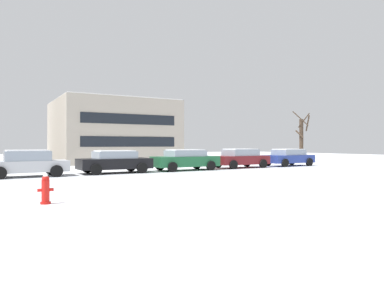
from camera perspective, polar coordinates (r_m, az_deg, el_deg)
The scene contains 8 objects.
fire_hydrant at distance 11.42m, azimuth -22.15°, elevation -6.60°, with size 0.44×0.30×0.87m.
parked_car_silver at distance 21.38m, azimuth -24.62°, elevation -2.76°, with size 4.14×2.17×1.45m.
parked_car_black at distance 22.45m, azimuth -12.13°, elevation -2.70°, with size 4.33×2.17×1.38m.
parked_car_green at distance 24.32m, azimuth -1.05°, elevation -2.47°, with size 4.50×2.10×1.41m.
parked_car_maroon at distance 27.25m, azimuth 7.67°, elevation -2.21°, with size 4.26×2.16×1.43m.
parked_car_blue at distance 30.45m, azimuth 15.01°, elevation -2.02°, with size 4.18×2.19×1.39m.
tree_far_right at distance 36.66m, azimuth 16.94°, elevation 0.81°, with size 1.99×1.82×4.98m.
building_far_right at distance 37.37m, azimuth -12.48°, elevation 1.92°, with size 10.91×10.44×6.11m.
Camera 1 is at (0.39, -12.61, 1.73)m, focal length 33.72 mm.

